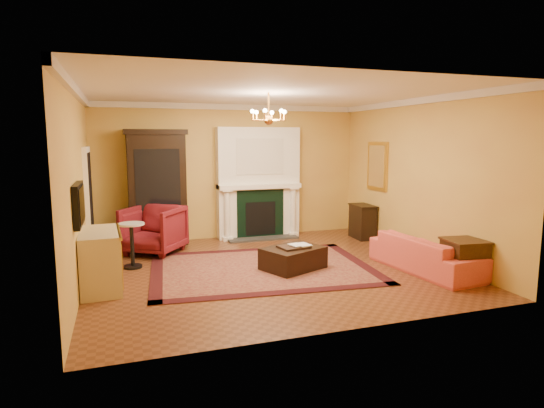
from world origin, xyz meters
name	(u,v)px	position (x,y,z in m)	size (l,w,h in m)	color
floor	(269,269)	(0.00, 0.00, -0.01)	(6.00, 5.50, 0.02)	brown
ceiling	(269,92)	(0.00, 0.00, 3.01)	(6.00, 5.50, 0.02)	white
wall_back	(231,172)	(0.00, 2.76, 1.50)	(6.00, 0.02, 3.00)	#DBB94E
wall_front	(345,205)	(0.00, -2.76, 1.50)	(6.00, 0.02, 3.00)	#DBB94E
wall_left	(77,189)	(-3.01, 0.00, 1.50)	(0.02, 5.50, 3.00)	#DBB94E
wall_right	(418,178)	(3.01, 0.00, 1.50)	(0.02, 5.50, 3.00)	#DBB94E
fireplace	(258,185)	(0.60, 2.57, 1.19)	(1.90, 0.70, 2.50)	white
crown_molding	(252,101)	(0.00, 0.96, 2.94)	(6.00, 5.50, 0.12)	silver
doorway	(89,204)	(-2.95, 1.70, 1.05)	(0.08, 1.05, 2.10)	white
tv_panel	(79,204)	(-2.95, -0.60, 1.35)	(0.09, 0.95, 0.58)	black
gilt_mirror	(377,166)	(2.97, 1.40, 1.65)	(0.06, 0.76, 1.05)	gold
chandelier	(269,117)	(0.00, 0.00, 2.61)	(0.63, 0.55, 0.53)	#CF8A39
oriental_rug	(262,268)	(-0.11, 0.03, 0.01)	(3.77, 2.83, 0.02)	#4D1014
china_cabinet	(157,190)	(-1.66, 2.49, 1.16)	(1.16, 0.53, 2.33)	black
wingback_armchair	(154,228)	(-1.81, 1.74, 0.52)	(1.00, 0.94, 1.03)	maroon
pedestal_table	(132,242)	(-2.24, 0.80, 0.46)	(0.45, 0.45, 0.80)	black
commode	(100,260)	(-2.73, -0.21, 0.44)	(0.56, 1.18, 0.88)	tan
coral_sofa	(425,248)	(2.49, -0.98, 0.40)	(2.06, 0.60, 0.81)	#E85349
end_table	(464,261)	(2.72, -1.65, 0.32)	(0.55, 0.55, 0.64)	#38240F
console_table	(362,222)	(2.78, 1.64, 0.37)	(0.38, 0.66, 0.74)	black
leather_ottoman	(293,258)	(0.38, -0.18, 0.20)	(0.99, 0.72, 0.37)	black
ottoman_tray	(294,247)	(0.38, -0.20, 0.40)	(0.49, 0.38, 0.03)	black
book_a	(292,239)	(0.34, -0.24, 0.55)	(0.19, 0.02, 0.26)	gray
book_b	(298,238)	(0.45, -0.24, 0.56)	(0.21, 0.02, 0.29)	gray
topiary_left	(235,174)	(0.04, 2.53, 1.48)	(0.17, 0.17, 0.45)	gray
topiary_right	(282,173)	(1.16, 2.53, 1.47)	(0.16, 0.16, 0.43)	gray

